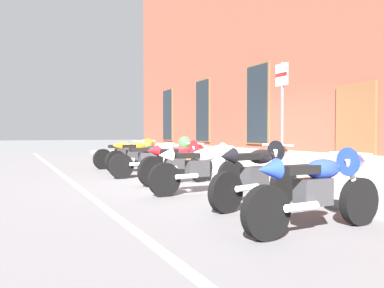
{
  "coord_description": "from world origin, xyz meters",
  "views": [
    {
      "loc": [
        8.37,
        -4.56,
        1.16
      ],
      "look_at": [
        -1.25,
        -0.08,
        0.89
      ],
      "focal_mm": 36.86,
      "sensor_mm": 36.0,
      "label": 1
    }
  ],
  "objects_px": {
    "motorcycle_yellow_naked": "(124,154)",
    "motorcycle_red_sport": "(180,160)",
    "barrel_planter": "(185,153)",
    "motorcycle_orange_sport": "(137,153)",
    "motorcycle_black_naked": "(150,160)",
    "motorcycle_blue_sport": "(322,186)",
    "parking_sign": "(282,106)",
    "motorcycle_white_sport": "(203,166)",
    "motorcycle_black_sport": "(260,171)"
  },
  "relations": [
    {
      "from": "motorcycle_yellow_naked",
      "to": "barrel_planter",
      "type": "distance_m",
      "value": 2.17
    },
    {
      "from": "motorcycle_red_sport",
      "to": "motorcycle_blue_sport",
      "type": "height_order",
      "value": "motorcycle_red_sport"
    },
    {
      "from": "motorcycle_black_sport",
      "to": "parking_sign",
      "type": "bearing_deg",
      "value": 132.33
    },
    {
      "from": "motorcycle_black_sport",
      "to": "motorcycle_orange_sport",
      "type": "bearing_deg",
      "value": -179.64
    },
    {
      "from": "motorcycle_yellow_naked",
      "to": "motorcycle_white_sport",
      "type": "height_order",
      "value": "motorcycle_white_sport"
    },
    {
      "from": "motorcycle_blue_sport",
      "to": "barrel_planter",
      "type": "bearing_deg",
      "value": 167.34
    },
    {
      "from": "motorcycle_black_sport",
      "to": "parking_sign",
      "type": "height_order",
      "value": "parking_sign"
    },
    {
      "from": "motorcycle_white_sport",
      "to": "barrel_planter",
      "type": "distance_m",
      "value": 5.19
    },
    {
      "from": "motorcycle_yellow_naked",
      "to": "barrel_planter",
      "type": "bearing_deg",
      "value": 49.26
    },
    {
      "from": "motorcycle_yellow_naked",
      "to": "motorcycle_orange_sport",
      "type": "relative_size",
      "value": 1.08
    },
    {
      "from": "barrel_planter",
      "to": "motorcycle_white_sport",
      "type": "bearing_deg",
      "value": -19.8
    },
    {
      "from": "motorcycle_black_naked",
      "to": "motorcycle_white_sport",
      "type": "relative_size",
      "value": 1.02
    },
    {
      "from": "motorcycle_blue_sport",
      "to": "motorcycle_black_naked",
      "type": "bearing_deg",
      "value": 179.49
    },
    {
      "from": "motorcycle_black_sport",
      "to": "motorcycle_blue_sport",
      "type": "bearing_deg",
      "value": -8.73
    },
    {
      "from": "motorcycle_black_naked",
      "to": "parking_sign",
      "type": "distance_m",
      "value": 4.09
    },
    {
      "from": "motorcycle_red_sport",
      "to": "parking_sign",
      "type": "xyz_separation_m",
      "value": [
        1.91,
        1.45,
        1.19
      ]
    },
    {
      "from": "motorcycle_red_sport",
      "to": "parking_sign",
      "type": "bearing_deg",
      "value": 37.23
    },
    {
      "from": "motorcycle_black_naked",
      "to": "motorcycle_red_sport",
      "type": "distance_m",
      "value": 1.64
    },
    {
      "from": "barrel_planter",
      "to": "motorcycle_orange_sport",
      "type": "bearing_deg",
      "value": -86.52
    },
    {
      "from": "motorcycle_orange_sport",
      "to": "motorcycle_white_sport",
      "type": "relative_size",
      "value": 0.93
    },
    {
      "from": "motorcycle_yellow_naked",
      "to": "barrel_planter",
      "type": "xyz_separation_m",
      "value": [
        1.42,
        1.65,
        0.08
      ]
    },
    {
      "from": "motorcycle_black_sport",
      "to": "parking_sign",
      "type": "relative_size",
      "value": 0.79
    },
    {
      "from": "motorcycle_white_sport",
      "to": "motorcycle_black_sport",
      "type": "xyz_separation_m",
      "value": [
        1.68,
        0.17,
        0.03
      ]
    },
    {
      "from": "motorcycle_white_sport",
      "to": "motorcycle_orange_sport",
      "type": "bearing_deg",
      "value": 178.47
    },
    {
      "from": "parking_sign",
      "to": "barrel_planter",
      "type": "bearing_deg",
      "value": 178.36
    },
    {
      "from": "motorcycle_black_naked",
      "to": "motorcycle_blue_sport",
      "type": "bearing_deg",
      "value": -0.51
    },
    {
      "from": "barrel_planter",
      "to": "parking_sign",
      "type": "bearing_deg",
      "value": -1.64
    },
    {
      "from": "motorcycle_blue_sport",
      "to": "motorcycle_orange_sport",
      "type": "bearing_deg",
      "value": 178.52
    },
    {
      "from": "motorcycle_orange_sport",
      "to": "motorcycle_white_sport",
      "type": "height_order",
      "value": "motorcycle_orange_sport"
    },
    {
      "from": "motorcycle_yellow_naked",
      "to": "motorcycle_red_sport",
      "type": "relative_size",
      "value": 1.05
    },
    {
      "from": "motorcycle_red_sport",
      "to": "motorcycle_black_sport",
      "type": "relative_size",
      "value": 1.06
    },
    {
      "from": "motorcycle_yellow_naked",
      "to": "parking_sign",
      "type": "xyz_separation_m",
      "value": [
        6.67,
        1.5,
        1.27
      ]
    },
    {
      "from": "motorcycle_orange_sport",
      "to": "motorcycle_yellow_naked",
      "type": "bearing_deg",
      "value": -179.41
    },
    {
      "from": "motorcycle_orange_sport",
      "to": "motorcycle_blue_sport",
      "type": "xyz_separation_m",
      "value": [
        8.09,
        -0.21,
        -0.02
      ]
    },
    {
      "from": "motorcycle_white_sport",
      "to": "motorcycle_black_sport",
      "type": "bearing_deg",
      "value": 5.73
    },
    {
      "from": "motorcycle_orange_sport",
      "to": "motorcycle_black_sport",
      "type": "height_order",
      "value": "motorcycle_black_sport"
    },
    {
      "from": "motorcycle_black_sport",
      "to": "parking_sign",
      "type": "xyz_separation_m",
      "value": [
        -1.31,
        1.44,
        1.17
      ]
    },
    {
      "from": "motorcycle_yellow_naked",
      "to": "motorcycle_orange_sport",
      "type": "distance_m",
      "value": 1.52
    },
    {
      "from": "motorcycle_white_sport",
      "to": "barrel_planter",
      "type": "xyz_separation_m",
      "value": [
        -4.89,
        1.76,
        0.01
      ]
    },
    {
      "from": "motorcycle_orange_sport",
      "to": "parking_sign",
      "type": "distance_m",
      "value": 5.49
    },
    {
      "from": "motorcycle_white_sport",
      "to": "motorcycle_black_sport",
      "type": "distance_m",
      "value": 1.69
    },
    {
      "from": "motorcycle_orange_sport",
      "to": "motorcycle_black_sport",
      "type": "distance_m",
      "value": 6.47
    },
    {
      "from": "parking_sign",
      "to": "barrel_planter",
      "type": "distance_m",
      "value": 5.39
    },
    {
      "from": "motorcycle_red_sport",
      "to": "barrel_planter",
      "type": "bearing_deg",
      "value": 154.46
    },
    {
      "from": "motorcycle_yellow_naked",
      "to": "barrel_planter",
      "type": "relative_size",
      "value": 2.33
    },
    {
      "from": "motorcycle_black_naked",
      "to": "parking_sign",
      "type": "bearing_deg",
      "value": 24.8
    },
    {
      "from": "motorcycle_white_sport",
      "to": "motorcycle_blue_sport",
      "type": "relative_size",
      "value": 1.02
    },
    {
      "from": "motorcycle_yellow_naked",
      "to": "motorcycle_red_sport",
      "type": "xyz_separation_m",
      "value": [
        4.77,
        0.05,
        0.08
      ]
    },
    {
      "from": "motorcycle_blue_sport",
      "to": "motorcycle_yellow_naked",
      "type": "bearing_deg",
      "value": 178.85
    },
    {
      "from": "motorcycle_yellow_naked",
      "to": "motorcycle_black_naked",
      "type": "relative_size",
      "value": 0.98
    }
  ]
}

